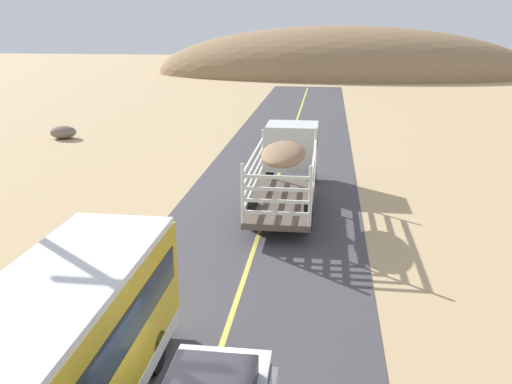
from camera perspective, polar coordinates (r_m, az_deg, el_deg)
livestock_truck at (r=25.67m, az=3.39°, el=3.64°), size 2.53×9.70×3.02m
boulder_near_shoulder at (r=40.52m, az=-19.15°, el=5.81°), size 1.78×1.47×0.87m
distant_hill at (r=85.33m, az=8.76°, el=11.82°), size 55.39×25.58×13.98m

